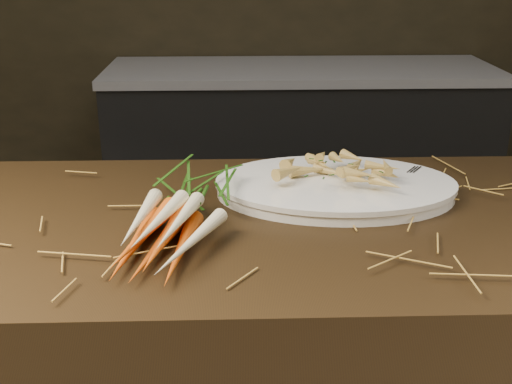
% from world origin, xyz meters
% --- Properties ---
extents(back_counter, '(1.82, 0.62, 0.84)m').
position_xyz_m(back_counter, '(0.30, 2.18, 0.42)').
color(back_counter, black).
rests_on(back_counter, ground).
extents(straw_bedding, '(1.40, 0.60, 0.02)m').
position_xyz_m(straw_bedding, '(0.00, 0.30, 0.91)').
color(straw_bedding, '#A4782D').
rests_on(straw_bedding, main_counter).
extents(root_veg_bunch, '(0.22, 0.48, 0.09)m').
position_xyz_m(root_veg_bunch, '(-0.11, 0.27, 0.94)').
color(root_veg_bunch, '#C34910').
rests_on(root_veg_bunch, main_counter).
extents(serving_platter, '(0.51, 0.35, 0.03)m').
position_xyz_m(serving_platter, '(0.19, 0.41, 0.91)').
color(serving_platter, white).
rests_on(serving_platter, main_counter).
extents(roasted_veg_heap, '(0.25, 0.19, 0.05)m').
position_xyz_m(roasted_veg_heap, '(0.19, 0.41, 0.95)').
color(roasted_veg_heap, '#B18635').
rests_on(roasted_veg_heap, serving_platter).
extents(serving_fork, '(0.12, 0.16, 0.00)m').
position_xyz_m(serving_fork, '(0.36, 0.38, 0.93)').
color(serving_fork, silver).
rests_on(serving_fork, serving_platter).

